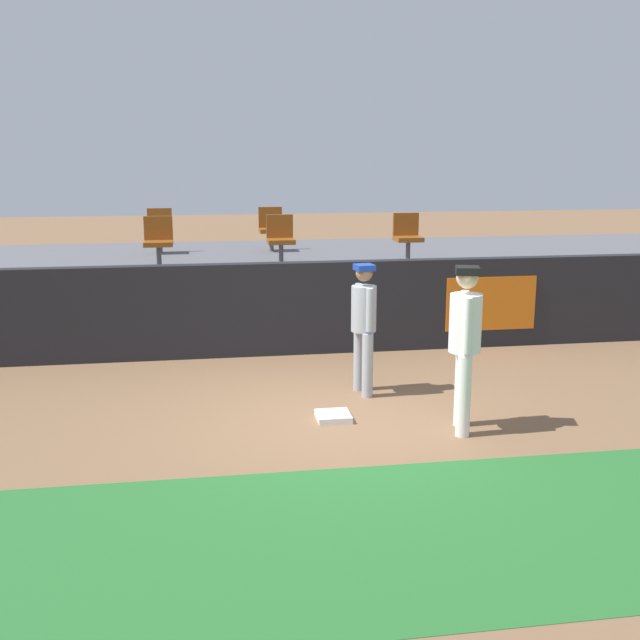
{
  "coord_description": "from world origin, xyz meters",
  "views": [
    {
      "loc": [
        -1.56,
        -8.43,
        3.16
      ],
      "look_at": [
        -0.02,
        1.14,
        1.0
      ],
      "focal_mm": 43.27,
      "sensor_mm": 36.0,
      "label": 1
    }
  ],
  "objects_px": {
    "first_base": "(333,416)",
    "player_runner_visitor": "(364,320)",
    "seat_back_center": "(271,226)",
    "seat_front_center": "(280,237)",
    "seat_back_left": "(160,228)",
    "seat_front_left": "(158,239)",
    "seat_front_right": "(407,234)",
    "player_fielder_home": "(465,337)"
  },
  "relations": [
    {
      "from": "player_fielder_home",
      "to": "seat_front_center",
      "type": "distance_m",
      "value": 5.38
    },
    {
      "from": "first_base",
      "to": "seat_front_center",
      "type": "xyz_separation_m",
      "value": [
        -0.12,
        4.56,
        1.65
      ]
    },
    {
      "from": "seat_back_center",
      "to": "seat_front_center",
      "type": "distance_m",
      "value": 1.8
    },
    {
      "from": "player_runner_visitor",
      "to": "seat_front_center",
      "type": "relative_size",
      "value": 2.05
    },
    {
      "from": "player_runner_visitor",
      "to": "seat_back_center",
      "type": "bearing_deg",
      "value": 177.89
    },
    {
      "from": "seat_back_center",
      "to": "player_runner_visitor",
      "type": "bearing_deg",
      "value": -82.95
    },
    {
      "from": "first_base",
      "to": "player_runner_visitor",
      "type": "bearing_deg",
      "value": 59.2
    },
    {
      "from": "seat_back_center",
      "to": "seat_front_left",
      "type": "distance_m",
      "value": 2.74
    },
    {
      "from": "first_base",
      "to": "player_runner_visitor",
      "type": "xyz_separation_m",
      "value": [
        0.56,
        0.95,
        0.96
      ]
    },
    {
      "from": "seat_front_center",
      "to": "seat_front_left",
      "type": "bearing_deg",
      "value": 179.99
    },
    {
      "from": "player_runner_visitor",
      "to": "seat_back_center",
      "type": "height_order",
      "value": "seat_back_center"
    },
    {
      "from": "player_runner_visitor",
      "to": "seat_front_left",
      "type": "distance_m",
      "value": 4.58
    },
    {
      "from": "seat_back_left",
      "to": "player_runner_visitor",
      "type": "bearing_deg",
      "value": -62.75
    },
    {
      "from": "first_base",
      "to": "seat_front_right",
      "type": "distance_m",
      "value": 5.29
    },
    {
      "from": "player_runner_visitor",
      "to": "seat_back_left",
      "type": "relative_size",
      "value": 2.05
    },
    {
      "from": "first_base",
      "to": "seat_front_right",
      "type": "relative_size",
      "value": 0.48
    },
    {
      "from": "seat_back_center",
      "to": "seat_front_right",
      "type": "bearing_deg",
      "value": -38.89
    },
    {
      "from": "seat_front_right",
      "to": "seat_back_center",
      "type": "bearing_deg",
      "value": 141.11
    },
    {
      "from": "player_fielder_home",
      "to": "seat_front_center",
      "type": "relative_size",
      "value": 2.26
    },
    {
      "from": "first_base",
      "to": "seat_back_left",
      "type": "xyz_separation_m",
      "value": [
        -2.22,
        6.36,
        1.65
      ]
    },
    {
      "from": "seat_back_center",
      "to": "seat_front_right",
      "type": "distance_m",
      "value": 2.87
    },
    {
      "from": "first_base",
      "to": "seat_back_left",
      "type": "relative_size",
      "value": 0.48
    },
    {
      "from": "first_base",
      "to": "seat_front_left",
      "type": "bearing_deg",
      "value": 115.46
    },
    {
      "from": "player_fielder_home",
      "to": "seat_back_left",
      "type": "height_order",
      "value": "seat_back_left"
    },
    {
      "from": "first_base",
      "to": "seat_back_left",
      "type": "height_order",
      "value": "seat_back_left"
    },
    {
      "from": "seat_front_left",
      "to": "seat_front_center",
      "type": "xyz_separation_m",
      "value": [
        2.05,
        -0.0,
        -0.0
      ]
    },
    {
      "from": "player_runner_visitor",
      "to": "seat_front_left",
      "type": "xyz_separation_m",
      "value": [
        -2.73,
        3.61,
        0.69
      ]
    },
    {
      "from": "seat_back_left",
      "to": "seat_front_right",
      "type": "height_order",
      "value": "same"
    },
    {
      "from": "seat_front_left",
      "to": "seat_back_left",
      "type": "distance_m",
      "value": 1.8
    },
    {
      "from": "player_runner_visitor",
      "to": "seat_front_right",
      "type": "height_order",
      "value": "seat_front_right"
    },
    {
      "from": "first_base",
      "to": "player_fielder_home",
      "type": "xyz_separation_m",
      "value": [
        1.39,
        -0.57,
        1.06
      ]
    },
    {
      "from": "player_runner_visitor",
      "to": "seat_front_left",
      "type": "relative_size",
      "value": 2.05
    },
    {
      "from": "first_base",
      "to": "seat_front_left",
      "type": "height_order",
      "value": "seat_front_left"
    },
    {
      "from": "player_runner_visitor",
      "to": "player_fielder_home",
      "type": "bearing_deg",
      "value": 19.49
    },
    {
      "from": "seat_front_left",
      "to": "seat_front_right",
      "type": "distance_m",
      "value": 4.3
    },
    {
      "from": "player_runner_visitor",
      "to": "seat_front_left",
      "type": "height_order",
      "value": "seat_front_left"
    },
    {
      "from": "seat_back_left",
      "to": "seat_front_right",
      "type": "xyz_separation_m",
      "value": [
        4.35,
        -1.8,
        -0.0
      ]
    },
    {
      "from": "player_fielder_home",
      "to": "seat_front_right",
      "type": "bearing_deg",
      "value": -172.95
    },
    {
      "from": "seat_back_center",
      "to": "seat_front_center",
      "type": "xyz_separation_m",
      "value": [
        -0.01,
        -1.8,
        0.0
      ]
    },
    {
      "from": "player_runner_visitor",
      "to": "seat_back_center",
      "type": "relative_size",
      "value": 2.05
    },
    {
      "from": "seat_back_left",
      "to": "seat_front_right",
      "type": "distance_m",
      "value": 4.71
    },
    {
      "from": "seat_front_left",
      "to": "seat_front_right",
      "type": "height_order",
      "value": "same"
    }
  ]
}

